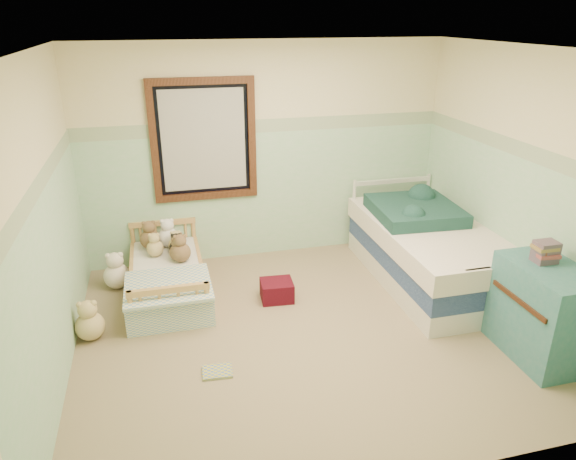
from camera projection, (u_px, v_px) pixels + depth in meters
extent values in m
cube|color=#917B58|center=(307.00, 331.00, 4.93)|extent=(4.20, 3.60, 0.02)
cube|color=silver|center=(312.00, 48.00, 3.96)|extent=(4.20, 3.60, 0.02)
cube|color=beige|center=(265.00, 154.00, 6.06)|extent=(4.20, 0.04, 2.50)
cube|color=beige|center=(403.00, 314.00, 2.83)|extent=(4.20, 0.04, 2.50)
cube|color=beige|center=(44.00, 228.00, 3.97)|extent=(0.04, 3.60, 2.50)
cube|color=beige|center=(524.00, 186.00, 4.92)|extent=(0.04, 3.60, 2.50)
cube|color=#8AC492|center=(266.00, 195.00, 6.23)|extent=(4.20, 0.01, 1.50)
cube|color=#46754E|center=(265.00, 126.00, 5.92)|extent=(4.20, 0.01, 0.15)
cube|color=black|center=(204.00, 141.00, 5.78)|extent=(1.16, 0.06, 1.36)
cube|color=beige|center=(204.00, 140.00, 5.79)|extent=(0.92, 0.01, 1.12)
cube|color=#9E6E40|center=(168.00, 284.00, 5.55)|extent=(0.75, 1.50, 0.19)
cube|color=white|center=(167.00, 271.00, 5.49)|extent=(0.69, 1.44, 0.12)
cube|color=#6899C0|center=(168.00, 286.00, 5.04)|extent=(0.82, 0.75, 0.03)
sphere|color=brown|center=(150.00, 239.00, 5.84)|extent=(0.22, 0.22, 0.22)
sphere|color=white|center=(168.00, 237.00, 5.88)|extent=(0.22, 0.22, 0.22)
sphere|color=tan|center=(155.00, 248.00, 5.66)|extent=(0.18, 0.18, 0.18)
sphere|color=black|center=(177.00, 247.00, 5.71)|extent=(0.16, 0.16, 0.16)
sphere|color=#F1E4D0|center=(117.00, 276.00, 5.64)|extent=(0.28, 0.28, 0.28)
sphere|color=tan|center=(90.00, 326.00, 4.75)|extent=(0.26, 0.26, 0.26)
cube|color=silver|center=(426.00, 272.00, 5.79)|extent=(1.04, 2.09, 0.22)
cube|color=navy|center=(428.00, 254.00, 5.71)|extent=(1.04, 2.09, 0.22)
cube|color=#F1E3D0|center=(430.00, 235.00, 5.62)|extent=(1.09, 2.13, 0.22)
cube|color=#123430|center=(415.00, 210.00, 5.81)|extent=(0.94, 0.99, 0.14)
cube|color=#26686B|center=(543.00, 312.00, 4.43)|extent=(0.52, 0.84, 0.84)
cube|color=brown|center=(546.00, 252.00, 4.33)|extent=(0.18, 0.14, 0.18)
cube|color=maroon|center=(277.00, 290.00, 5.42)|extent=(0.35, 0.31, 0.20)
cube|color=gold|center=(217.00, 372.00, 4.33)|extent=(0.26, 0.21, 0.02)
sphere|color=tan|center=(176.00, 245.00, 5.75)|extent=(0.17, 0.17, 0.17)
sphere|color=brown|center=(181.00, 252.00, 5.53)|extent=(0.21, 0.21, 0.21)
sphere|color=brown|center=(178.00, 246.00, 5.75)|extent=(0.16, 0.16, 0.16)
sphere|color=brown|center=(177.00, 252.00, 5.57)|extent=(0.17, 0.17, 0.17)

